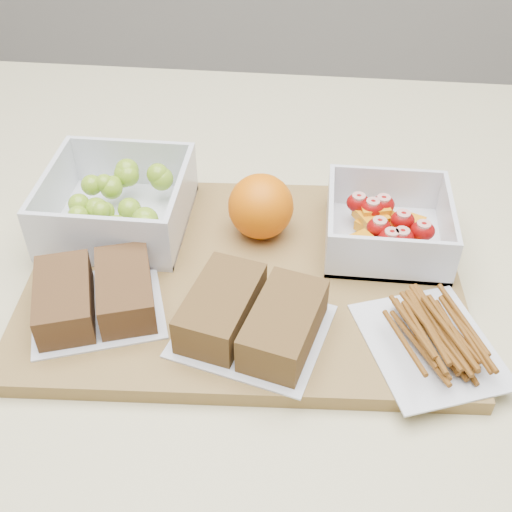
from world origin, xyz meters
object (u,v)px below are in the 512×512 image
object	(u,v)px
fruit_container	(387,227)
sandwich_bag_center	(252,317)
cutting_board	(245,276)
sandwich_bag_left	(95,295)
orange	(261,206)
grape_container	(120,203)
pretzel_bag	(432,335)

from	to	relation	value
fruit_container	sandwich_bag_center	xyz separation A→B (m)	(-0.12, -0.14, -0.00)
fruit_container	cutting_board	bearing A→B (deg)	-157.25
cutting_board	sandwich_bag_left	xyz separation A→B (m)	(-0.13, -0.07, 0.03)
fruit_container	orange	world-z (taller)	orange
orange	sandwich_bag_center	size ratio (longest dim) A/B	0.45
sandwich_bag_left	sandwich_bag_center	xyz separation A→B (m)	(0.15, -0.01, 0.00)
fruit_container	sandwich_bag_left	xyz separation A→B (m)	(-0.27, -0.13, -0.00)
fruit_container	orange	xyz separation A→B (m)	(-0.13, 0.00, 0.01)
sandwich_bag_center	grape_container	bearing A→B (deg)	137.42
grape_container	cutting_board	bearing A→B (deg)	-24.25
cutting_board	pretzel_bag	world-z (taller)	pretzel_bag
cutting_board	orange	distance (m)	0.08
sandwich_bag_left	sandwich_bag_center	distance (m)	0.15
orange	cutting_board	bearing A→B (deg)	-98.89
grape_container	orange	xyz separation A→B (m)	(0.15, -0.00, 0.01)
sandwich_bag_left	sandwich_bag_center	bearing A→B (deg)	-5.29
cutting_board	sandwich_bag_left	distance (m)	0.15
cutting_board	pretzel_bag	xyz separation A→B (m)	(0.17, -0.08, 0.02)
fruit_container	pretzel_bag	size ratio (longest dim) A/B	0.80
cutting_board	sandwich_bag_left	bearing A→B (deg)	-156.13
grape_container	sandwich_bag_left	distance (m)	0.13
cutting_board	fruit_container	bearing A→B (deg)	19.21
fruit_container	sandwich_bag_center	bearing A→B (deg)	-131.56
cutting_board	grape_container	world-z (taller)	grape_container
cutting_board	fruit_container	world-z (taller)	fruit_container
fruit_container	pretzel_bag	world-z (taller)	fruit_container
grape_container	sandwich_bag_center	world-z (taller)	grape_container
sandwich_bag_left	fruit_container	bearing A→B (deg)	25.04
grape_container	pretzel_bag	xyz separation A→B (m)	(0.31, -0.14, -0.01)
sandwich_bag_left	grape_container	bearing A→B (deg)	94.61
sandwich_bag_left	pretzel_bag	world-z (taller)	sandwich_bag_left
fruit_container	orange	bearing A→B (deg)	178.59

